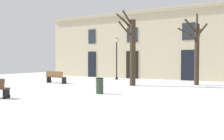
{
  "coord_description": "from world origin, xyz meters",
  "views": [
    {
      "loc": [
        6.92,
        -10.16,
        1.58
      ],
      "look_at": [
        0.0,
        2.07,
        1.07
      ],
      "focal_mm": 40.13,
      "sensor_mm": 36.0,
      "label": 1
    }
  ],
  "objects_px": {
    "tree_near_facade": "(196,50)",
    "streetlamp": "(117,53)",
    "bench_facing_shops": "(56,77)",
    "tree_left_of_center": "(132,48)",
    "litter_bin": "(100,86)"
  },
  "relations": [
    {
      "from": "bench_facing_shops",
      "to": "tree_left_of_center",
      "type": "bearing_deg",
      "value": -161.01
    },
    {
      "from": "litter_bin",
      "to": "bench_facing_shops",
      "type": "xyz_separation_m",
      "value": [
        -5.77,
        3.29,
        0.06
      ]
    },
    {
      "from": "tree_left_of_center",
      "to": "bench_facing_shops",
      "type": "relative_size",
      "value": 2.68
    },
    {
      "from": "litter_bin",
      "to": "bench_facing_shops",
      "type": "height_order",
      "value": "bench_facing_shops"
    },
    {
      "from": "tree_near_facade",
      "to": "tree_left_of_center",
      "type": "relative_size",
      "value": 0.94
    },
    {
      "from": "tree_left_of_center",
      "to": "bench_facing_shops",
      "type": "distance_m",
      "value": 5.86
    },
    {
      "from": "streetlamp",
      "to": "litter_bin",
      "type": "distance_m",
      "value": 9.43
    },
    {
      "from": "tree_left_of_center",
      "to": "tree_near_facade",
      "type": "bearing_deg",
      "value": 33.79
    },
    {
      "from": "tree_near_facade",
      "to": "tree_left_of_center",
      "type": "xyz_separation_m",
      "value": [
        -3.53,
        -2.36,
        0.07
      ]
    },
    {
      "from": "tree_near_facade",
      "to": "streetlamp",
      "type": "height_order",
      "value": "tree_near_facade"
    },
    {
      "from": "streetlamp",
      "to": "litter_bin",
      "type": "height_order",
      "value": "streetlamp"
    },
    {
      "from": "streetlamp",
      "to": "bench_facing_shops",
      "type": "xyz_separation_m",
      "value": [
        -2.1,
        -5.2,
        -1.76
      ]
    },
    {
      "from": "tree_near_facade",
      "to": "streetlamp",
      "type": "bearing_deg",
      "value": 166.08
    },
    {
      "from": "tree_near_facade",
      "to": "tree_left_of_center",
      "type": "distance_m",
      "value": 4.25
    },
    {
      "from": "tree_left_of_center",
      "to": "litter_bin",
      "type": "distance_m",
      "value": 4.88
    }
  ]
}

